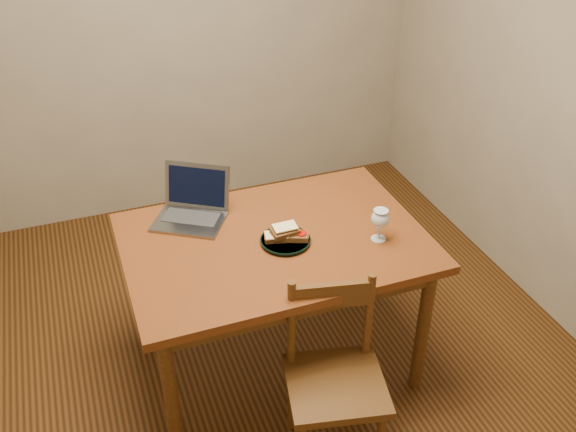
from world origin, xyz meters
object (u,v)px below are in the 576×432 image
object	(u,v)px
laptop	(193,204)
table	(275,255)
milk_glass	(380,225)
plate	(285,241)
chair	(335,372)

from	to	relation	value
laptop	table	bearing A→B (deg)	-14.55
milk_glass	plate	bearing A→B (deg)	163.18
table	chair	bearing A→B (deg)	-84.16
table	plate	world-z (taller)	plate
table	plate	bearing A→B (deg)	-51.66
milk_glass	laptop	size ratio (longest dim) A/B	0.37
chair	milk_glass	distance (m)	0.65
chair	laptop	bearing A→B (deg)	124.11
chair	laptop	size ratio (longest dim) A/B	1.12
plate	milk_glass	size ratio (longest dim) A/B	1.44
table	laptop	bearing A→B (deg)	133.13
plate	milk_glass	bearing A→B (deg)	-16.82
milk_glass	laptop	bearing A→B (deg)	146.65
plate	table	bearing A→B (deg)	128.34
chair	plate	distance (m)	0.59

